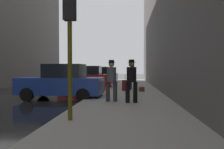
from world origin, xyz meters
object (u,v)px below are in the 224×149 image
object	(u,v)px
traffic_light	(70,24)
duffel_bag	(142,89)
parked_red_hatchback	(87,78)
pedestrian_with_fedora	(131,79)
pedestrian_in_tan_coat	(132,75)
parked_dark_green_sedan	(98,75)
pedestrian_in_red_jacket	(133,75)
rolling_suitcase	(125,85)
pedestrian_with_beanie	(111,78)
parked_blue_sedan	(62,83)
fire_hydrant	(104,85)

from	to	relation	value
traffic_light	duffel_bag	world-z (taller)	traffic_light
parked_red_hatchback	pedestrian_with_fedora	world-z (taller)	pedestrian_with_fedora
pedestrian_with_fedora	pedestrian_in_tan_coat	bearing A→B (deg)	89.15
parked_dark_green_sedan	pedestrian_in_red_jacket	size ratio (longest dim) A/B	2.50
pedestrian_with_fedora	duffel_bag	xyz separation A→B (m)	(0.67, 4.60, -0.85)
parked_red_hatchback	rolling_suitcase	world-z (taller)	parked_red_hatchback
pedestrian_in_tan_coat	duffel_bag	xyz separation A→B (m)	(0.58, -1.20, -0.81)
traffic_light	pedestrian_with_beanie	xyz separation A→B (m)	(0.83, 3.49, -1.62)
pedestrian_in_tan_coat	duffel_bag	bearing A→B (deg)	-64.17
parked_blue_sedan	duffel_bag	size ratio (longest dim) A/B	9.65
parked_dark_green_sedan	rolling_suitcase	size ratio (longest dim) A/B	4.10
fire_hydrant	duffel_bag	xyz separation A→B (m)	(2.40, -0.17, -0.21)
pedestrian_with_fedora	pedestrian_with_beanie	xyz separation A→B (m)	(-0.85, 0.29, 0.00)
traffic_light	pedestrian_in_red_jacket	size ratio (longest dim) A/B	2.11
parked_red_hatchback	pedestrian_in_red_jacket	bearing A→B (deg)	-23.85
pedestrian_with_fedora	duffel_bag	world-z (taller)	pedestrian_with_fedora
parked_dark_green_sedan	traffic_light	distance (m)	18.12
parked_blue_sedan	parked_dark_green_sedan	bearing A→B (deg)	90.00
parked_red_hatchback	rolling_suitcase	bearing A→B (deg)	-45.69
parked_blue_sedan	parked_dark_green_sedan	world-z (taller)	same
pedestrian_with_beanie	rolling_suitcase	distance (m)	4.90
traffic_light	pedestrian_with_fedora	xyz separation A→B (m)	(1.68, 3.20, -1.62)
fire_hydrant	rolling_suitcase	world-z (taller)	rolling_suitcase
fire_hydrant	duffel_bag	world-z (taller)	fire_hydrant
parked_red_hatchback	parked_dark_green_sedan	world-z (taller)	same
parked_blue_sedan	pedestrian_in_tan_coat	size ratio (longest dim) A/B	2.48
pedestrian_in_red_jacket	pedestrian_with_fedora	size ratio (longest dim) A/B	0.96
parked_red_hatchback	fire_hydrant	size ratio (longest dim) A/B	5.99
parked_dark_green_sedan	pedestrian_with_beanie	xyz separation A→B (m)	(2.69, -14.43, 0.29)
pedestrian_with_fedora	traffic_light	bearing A→B (deg)	-117.76
traffic_light	pedestrian_in_tan_coat	xyz separation A→B (m)	(1.77, 9.00, -1.65)
parked_red_hatchback	parked_dark_green_sedan	distance (m)	6.36
pedestrian_with_beanie	parked_blue_sedan	bearing A→B (deg)	149.30
traffic_light	fire_hydrant	bearing A→B (deg)	90.36
parked_blue_sedan	traffic_light	world-z (taller)	traffic_light
parked_blue_sedan	rolling_suitcase	xyz separation A→B (m)	(3.16, 3.24, -0.36)
pedestrian_in_tan_coat	rolling_suitcase	xyz separation A→B (m)	(-0.47, -0.67, -0.61)
parked_red_hatchback	pedestrian_with_fedora	distance (m)	9.08
parked_blue_sedan	pedestrian_in_tan_coat	world-z (taller)	pedestrian_in_tan_coat
parked_red_hatchback	pedestrian_in_tan_coat	bearing A→B (deg)	-35.28
parked_dark_green_sedan	duffel_bag	distance (m)	10.98
parked_red_hatchback	pedestrian_with_beanie	size ratio (longest dim) A/B	2.37
traffic_light	rolling_suitcase	bearing A→B (deg)	81.11
parked_dark_green_sedan	pedestrian_with_beanie	world-z (taller)	pedestrian_with_beanie
pedestrian_in_red_jacket	pedestrian_with_beanie	size ratio (longest dim) A/B	0.96
traffic_light	duffel_bag	bearing A→B (deg)	73.23
parked_blue_sedan	duffel_bag	xyz separation A→B (m)	(4.20, 2.71, -0.56)
parked_dark_green_sedan	duffel_bag	size ratio (longest dim) A/B	9.70
pedestrian_with_beanie	pedestrian_with_fedora	bearing A→B (deg)	-18.82
parked_red_hatchback	traffic_light	xyz separation A→B (m)	(1.85, -11.56, 1.91)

